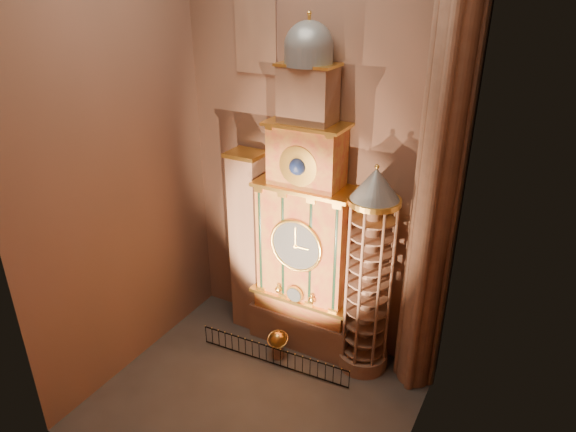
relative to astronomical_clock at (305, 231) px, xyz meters
The scene contains 11 objects.
floor 8.32m from the astronomical_clock, 90.00° to the right, with size 14.00×14.00×0.00m, color #383330.
wall_back 4.45m from the astronomical_clock, 90.00° to the left, with size 22.00×22.00×0.00m, color #8B5C4A.
wall_left 9.61m from the astronomical_clock, 144.66° to the right, with size 22.00×22.00×0.00m, color #8B5C4A.
wall_right 9.61m from the astronomical_clock, 35.34° to the right, with size 22.00×22.00×0.00m, color #8B5C4A.
astronomical_clock is the anchor object (origin of this frame).
portrait_tower 3.73m from the astronomical_clock, behind, with size 1.80×1.60×10.20m.
stair_turret 3.78m from the astronomical_clock, ahead, with size 2.50×2.50×10.80m.
gothic_pier 7.48m from the astronomical_clock, ahead, with size 2.04×2.04×22.00m.
stained_glass_window 10.37m from the astronomical_clock, 163.43° to the left, with size 2.20×0.14×5.20m.
celestial_globe 6.06m from the astronomical_clock, 105.98° to the right, with size 1.20×1.14×1.59m.
iron_railing 6.64m from the astronomical_clock, 99.84° to the right, with size 8.12×0.54×1.04m.
Camera 1 is at (10.12, -15.31, 18.05)m, focal length 32.00 mm.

